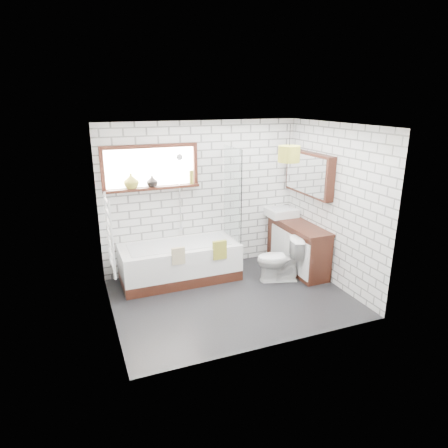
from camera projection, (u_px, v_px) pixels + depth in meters
name	position (u px, v px, depth m)	size (l,w,h in m)	color
floor	(231.00, 298.00, 5.95)	(3.40, 2.60, 0.01)	black
ceiling	(232.00, 125.00, 5.19)	(3.40, 2.60, 0.01)	white
wall_back	(202.00, 197.00, 6.73)	(3.40, 0.01, 2.50)	white
wall_front	(277.00, 248.00, 4.41)	(3.40, 0.01, 2.50)	white
wall_left	(106.00, 231.00, 4.97)	(0.01, 2.60, 2.50)	white
wall_right	(333.00, 206.00, 6.17)	(0.01, 2.60, 2.50)	white
window	(151.00, 168.00, 6.22)	(1.52, 0.16, 0.68)	black
towel_radiator	(110.00, 235.00, 5.00)	(0.06, 0.52, 1.00)	white
mirror_cabinet	(309.00, 174.00, 6.55)	(0.16, 1.20, 0.70)	black
shower_riser	(180.00, 193.00, 6.52)	(0.02, 0.02, 1.30)	silver
bathtub	(180.00, 262.00, 6.46)	(1.87, 0.83, 0.61)	white
shower_screen	(232.00, 194.00, 6.46)	(0.02, 0.72, 1.50)	white
towel_green	(220.00, 250.00, 6.19)	(0.22, 0.06, 0.30)	olive
towel_beige	(178.00, 256.00, 5.96)	(0.20, 0.05, 0.26)	tan
vanity	(297.00, 246.00, 6.85)	(0.46, 1.42, 0.81)	black
basin	(281.00, 212.00, 7.13)	(0.49, 0.43, 0.14)	white
tap	(289.00, 208.00, 7.16)	(0.03, 0.03, 0.16)	silver
toilet	(279.00, 259.00, 6.41)	(0.71, 0.41, 0.72)	white
vase_olive	(131.00, 182.00, 6.15)	(0.23, 0.23, 0.24)	olive
vase_dark	(152.00, 182.00, 6.27)	(0.18, 0.18, 0.18)	black
bottle	(192.00, 178.00, 6.49)	(0.07, 0.07, 0.22)	olive
pendant	(289.00, 154.00, 5.51)	(0.30, 0.30, 0.22)	olive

